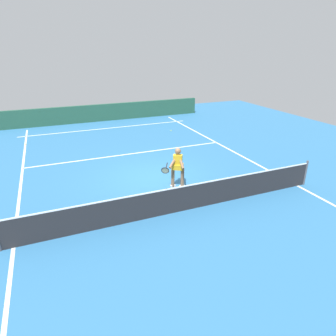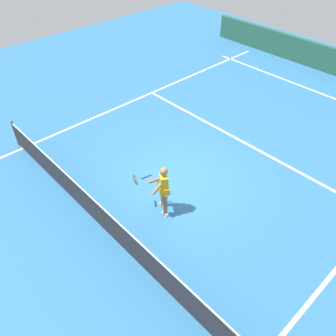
# 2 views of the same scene
# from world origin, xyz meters

# --- Properties ---
(ground_plane) EXTENTS (28.53, 28.53, 0.00)m
(ground_plane) POSITION_xyz_m (0.00, 0.00, 0.00)
(ground_plane) COLOR teal
(court_back_wall) EXTENTS (14.77, 0.24, 1.18)m
(court_back_wall) POSITION_xyz_m (0.00, -10.67, 0.59)
(court_back_wall) COLOR #23513D
(court_back_wall) RESTS_ON ground
(baseline_marking) EXTENTS (10.77, 0.10, 0.01)m
(baseline_marking) POSITION_xyz_m (0.00, -8.47, 0.00)
(baseline_marking) COLOR white
(baseline_marking) RESTS_ON ground
(service_line_marking) EXTENTS (9.77, 0.10, 0.01)m
(service_line_marking) POSITION_xyz_m (0.00, -3.12, 0.00)
(service_line_marking) COLOR white
(service_line_marking) RESTS_ON ground
(sideline_left_marking) EXTENTS (0.10, 19.95, 0.01)m
(sideline_left_marking) POSITION_xyz_m (-4.88, 0.00, 0.00)
(sideline_left_marking) COLOR white
(sideline_left_marking) RESTS_ON ground
(sideline_right_marking) EXTENTS (0.10, 19.95, 0.01)m
(sideline_right_marking) POSITION_xyz_m (4.88, 0.00, 0.00)
(sideline_right_marking) COLOR white
(sideline_right_marking) RESTS_ON ground
(court_net) EXTENTS (10.45, 0.08, 0.98)m
(court_net) POSITION_xyz_m (0.00, 2.80, 0.45)
(court_net) COLOR #4C4C51
(court_net) RESTS_ON ground
(tennis_player) EXTENTS (1.08, 0.78, 1.55)m
(tennis_player) POSITION_xyz_m (-0.58, 1.17, 0.85)
(tennis_player) COLOR #8C6647
(tennis_player) RESTS_ON ground
(tennis_ball_near) EXTENTS (0.07, 0.07, 0.07)m
(tennis_ball_near) POSITION_xyz_m (-3.50, -6.27, 0.03)
(tennis_ball_near) COLOR #D1E533
(tennis_ball_near) RESTS_ON ground
(tennis_ball_mid) EXTENTS (0.07, 0.07, 0.07)m
(tennis_ball_mid) POSITION_xyz_m (4.86, -6.69, 0.03)
(tennis_ball_mid) COLOR #D1E533
(tennis_ball_mid) RESTS_ON ground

